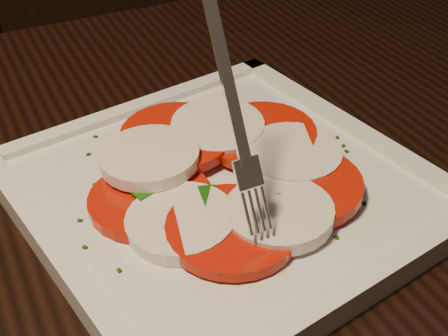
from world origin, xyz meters
TOP-DOWN VIEW (x-y plane):
  - table at (0.13, 0.03)m, footprint 1.29×0.94m
  - chair at (0.20, 0.89)m, footprint 0.43×0.43m
  - plate at (0.16, 0.06)m, footprint 0.34×0.34m
  - caprese_salad at (0.16, 0.06)m, footprint 0.22×0.21m
  - fork at (0.15, 0.03)m, footprint 0.04×0.08m

SIDE VIEW (x-z plane):
  - chair at x=0.20m, z-range 0.07..1.00m
  - table at x=0.13m, z-range 0.28..1.03m
  - plate at x=0.16m, z-range 0.75..0.76m
  - caprese_salad at x=0.16m, z-range 0.76..0.79m
  - fork at x=0.15m, z-range 0.79..0.92m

